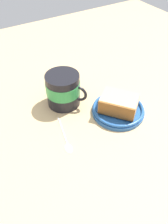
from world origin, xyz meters
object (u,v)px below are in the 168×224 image
object	(u,v)px
small_plate	(118,110)
tea_mug	(63,89)
teaspoon	(66,142)
cake_slice	(119,104)

from	to	relation	value
small_plate	tea_mug	bearing A→B (deg)	-46.50
tea_mug	teaspoon	xyz separation A→B (cm)	(6.80, 14.17, -4.97)
cake_slice	tea_mug	bearing A→B (deg)	-47.41
teaspoon	tea_mug	bearing A→B (deg)	-115.64
teaspoon	small_plate	bearing A→B (deg)	-173.47
small_plate	tea_mug	distance (cm)	17.21
small_plate	teaspoon	xyz separation A→B (cm)	(18.27, 2.09, -0.64)
small_plate	cake_slice	bearing A→B (deg)	38.44
small_plate	cake_slice	distance (cm)	2.60
tea_mug	teaspoon	world-z (taller)	tea_mug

